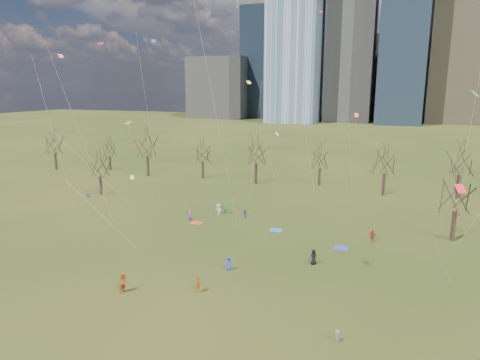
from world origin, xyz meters
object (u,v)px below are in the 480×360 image
(person_2, at_px, (124,283))
(blanket_crimson, at_px, (197,223))
(blanket_navy, at_px, (341,248))
(person_4, at_px, (198,284))
(blanket_teal, at_px, (276,230))
(person_0, at_px, (229,263))

(person_2, bearing_deg, blanket_crimson, 13.81)
(blanket_navy, distance_m, person_4, 19.52)
(blanket_navy, bearing_deg, blanket_teal, 158.80)
(blanket_crimson, bearing_deg, person_2, -82.39)
(person_0, bearing_deg, person_2, -154.12)
(person_0, bearing_deg, person_4, -119.76)
(blanket_teal, bearing_deg, person_2, -111.35)
(blanket_navy, bearing_deg, person_2, -133.64)
(blanket_crimson, height_order, person_4, person_4)
(blanket_navy, bearing_deg, blanket_crimson, 172.45)
(person_2, height_order, person_4, person_2)
(person_0, relative_size, person_2, 0.76)
(blanket_navy, xyz_separation_m, person_4, (-11.07, -16.06, 0.79))
(blanket_teal, height_order, blanket_navy, same)
(blanket_navy, height_order, blanket_crimson, same)
(person_2, xyz_separation_m, person_4, (6.50, 2.37, -0.15))
(person_4, bearing_deg, blanket_crimson, -13.66)
(person_0, height_order, person_2, person_2)
(blanket_navy, relative_size, person_4, 0.99)
(blanket_teal, bearing_deg, person_0, -95.21)
(blanket_crimson, distance_m, person_2, 21.34)
(blanket_teal, xyz_separation_m, person_0, (-1.27, -13.94, 0.70))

